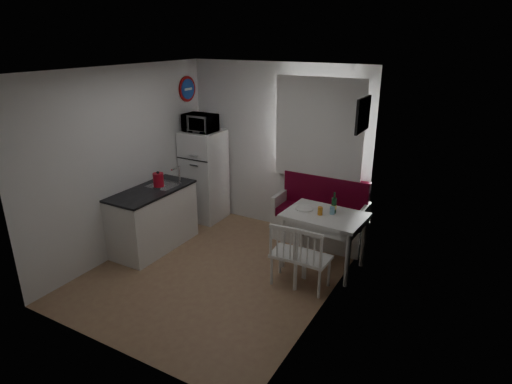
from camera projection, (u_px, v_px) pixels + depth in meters
floor at (217, 271)px, 5.70m from camera, size 3.00×3.50×0.02m
ceiling at (210, 69)px, 4.80m from camera, size 3.00×3.50×0.02m
wall_back at (277, 148)px, 6.68m from camera, size 3.00×0.02×2.60m
wall_front at (102, 233)px, 3.82m from camera, size 3.00×0.02×2.60m
wall_left at (125, 162)px, 5.94m from camera, size 0.02×3.50×2.60m
wall_right at (330, 201)px, 4.56m from camera, size 0.02×3.50×2.60m
window at (320, 133)px, 6.22m from camera, size 1.22×0.06×1.47m
curtain at (318, 130)px, 6.15m from camera, size 1.35×0.02×1.50m
kitchen_counter at (154, 218)px, 6.22m from camera, size 0.62×1.32×1.16m
wall_sign at (188, 89)px, 6.82m from camera, size 0.03×0.40×0.40m
picture_frame at (363, 115)px, 5.21m from camera, size 0.04×0.52×0.42m
bench at (320, 221)px, 6.43m from camera, size 1.39×0.53×0.99m
dining_table at (325, 220)px, 5.60m from camera, size 1.06×0.77×0.77m
chair_left at (285, 248)px, 5.23m from camera, size 0.43×0.41×0.45m
chair_right at (310, 254)px, 5.08m from camera, size 0.41×0.39×0.45m
fridge at (204, 176)px, 7.13m from camera, size 0.60×0.60×1.51m
microwave at (200, 123)px, 6.78m from camera, size 0.51×0.34×0.28m
kettle at (158, 180)px, 6.09m from camera, size 0.18×0.18×0.24m
wine_bottle at (334, 203)px, 5.56m from camera, size 0.07×0.07×0.28m
drinking_glass_orange at (320, 211)px, 5.53m from camera, size 0.06×0.06×0.11m
drinking_glass_blue at (332, 210)px, 5.55m from camera, size 0.06×0.06×0.10m
plate at (304, 209)px, 5.72m from camera, size 0.24×0.24×0.02m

